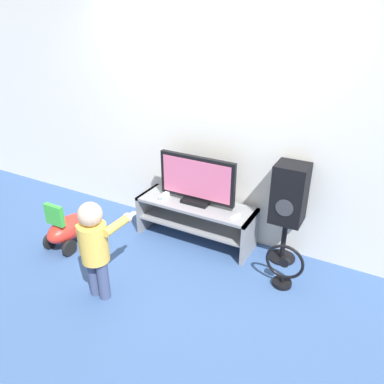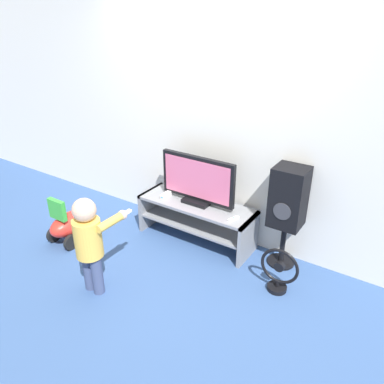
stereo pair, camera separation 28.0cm
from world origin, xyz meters
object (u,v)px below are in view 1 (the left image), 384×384
remote_primary (235,217)px  speaker_tower (289,197)px  ride_on_toy (68,228)px  television (197,181)px  floor_fan (284,267)px  game_console (165,196)px  child (95,243)px

remote_primary → speaker_tower: speaker_tower is taller
ride_on_toy → remote_primary: bearing=22.0°
television → speaker_tower: speaker_tower is taller
floor_fan → ride_on_toy: (-2.19, -0.46, 0.01)m
speaker_tower → floor_fan: size_ratio=2.37×
television → speaker_tower: bearing=5.3°
game_console → speaker_tower: (1.29, 0.17, 0.23)m
speaker_tower → ride_on_toy: 2.29m
remote_primary → ride_on_toy: (-1.62, -0.65, -0.25)m
ride_on_toy → game_console: bearing=41.3°
child → ride_on_toy: bearing=151.9°
child → speaker_tower: speaker_tower is taller
child → game_console: bearing=92.1°
child → speaker_tower: 1.81m
remote_primary → child: bearing=-126.1°
remote_primary → floor_fan: bearing=-19.2°
child → ride_on_toy: child is taller
child → ride_on_toy: 0.99m
ride_on_toy → speaker_tower: bearing=22.5°
game_console → child: 1.13m
speaker_tower → floor_fan: (0.12, -0.40, -0.51)m
game_console → floor_fan: game_console is taller
television → remote_primary: size_ratio=6.28×
remote_primary → ride_on_toy: size_ratio=0.25×
floor_fan → ride_on_toy: ride_on_toy is taller
speaker_tower → floor_fan: speaker_tower is taller
television → floor_fan: (1.06, -0.32, -0.50)m
remote_primary → speaker_tower: size_ratio=0.13×
television → game_console: television is taller
remote_primary → floor_fan: size_ratio=0.31×
television → child: (-0.31, -1.21, -0.16)m
game_console → television: bearing=13.3°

